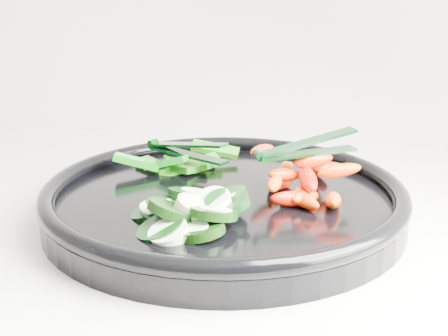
# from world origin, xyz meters

# --- Properties ---
(veggie_tray) EXTENTS (0.45, 0.45, 0.04)m
(veggie_tray) POSITION_xyz_m (0.63, 1.67, 0.95)
(veggie_tray) COLOR black
(veggie_tray) RESTS_ON counter
(cucumber_pile) EXTENTS (0.12, 0.13, 0.04)m
(cucumber_pile) POSITION_xyz_m (0.61, 1.60, 0.96)
(cucumber_pile) COLOR black
(cucumber_pile) RESTS_ON veggie_tray
(carrot_pile) EXTENTS (0.12, 0.15, 0.05)m
(carrot_pile) POSITION_xyz_m (0.71, 1.69, 0.97)
(carrot_pile) COLOR #EE3E00
(carrot_pile) RESTS_ON veggie_tray
(pepper_pile) EXTENTS (0.13, 0.09, 0.03)m
(pepper_pile) POSITION_xyz_m (0.56, 1.75, 0.96)
(pepper_pile) COLOR #17730B
(pepper_pile) RESTS_ON veggie_tray
(tong_carrot) EXTENTS (0.10, 0.07, 0.02)m
(tong_carrot) POSITION_xyz_m (0.71, 1.70, 1.00)
(tong_carrot) COLOR black
(tong_carrot) RESTS_ON carrot_pile
(tong_pepper) EXTENTS (0.11, 0.06, 0.02)m
(tong_pepper) POSITION_xyz_m (0.57, 1.75, 0.98)
(tong_pepper) COLOR black
(tong_pepper) RESTS_ON pepper_pile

